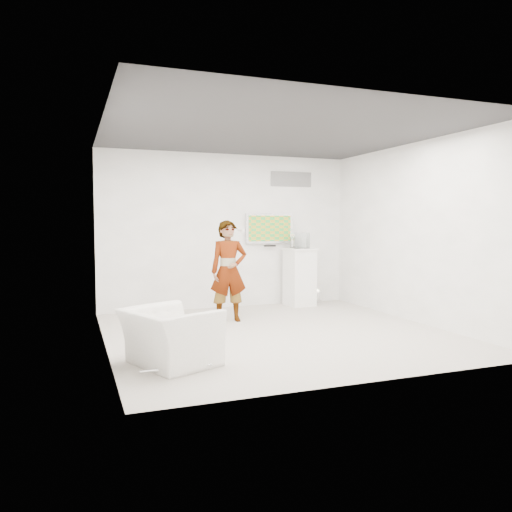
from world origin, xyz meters
The scene contains 10 objects.
room centered at (0.00, 0.00, 1.50)m, with size 5.01×5.01×3.00m.
tv centered at (0.85, 2.45, 1.55)m, with size 1.00×0.08×0.60m, color silver.
logo_decal centered at (1.35, 2.49, 2.55)m, with size 0.90×0.02×0.30m, color slate.
person centered at (-0.42, 1.12, 0.85)m, with size 0.62×0.41×1.71m, color white.
armchair centered at (-1.84, -1.12, 0.33)m, with size 1.02×0.89×0.66m, color white.
pedestal centered at (1.39, 2.15, 0.58)m, with size 0.56×0.56×1.16m, color white.
floor_uplight centered at (1.91, 2.36, 0.13)m, with size 0.16×0.16×0.25m, color silver.
vitrine centered at (1.39, 2.15, 1.31)m, with size 0.31×0.31×0.31m, color white.
console centered at (1.39, 2.15, 1.27)m, with size 0.05×0.16×0.22m, color white.
wii_remote centered at (-0.16, 1.24, 1.53)m, with size 0.04×0.15×0.04m, color white.
Camera 1 is at (-2.92, -6.87, 1.67)m, focal length 35.00 mm.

